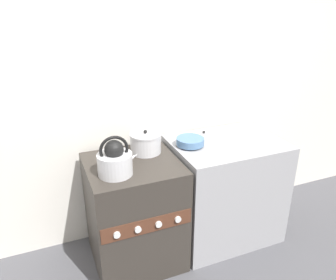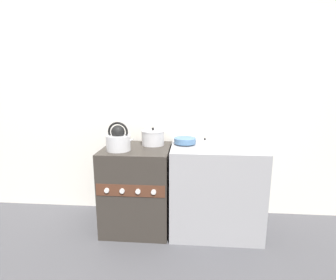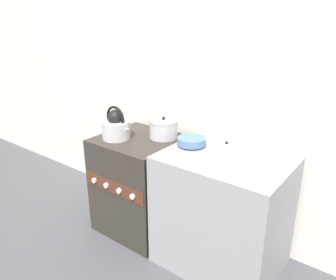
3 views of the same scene
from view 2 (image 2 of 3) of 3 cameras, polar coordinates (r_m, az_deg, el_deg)
ground_plane at (r=2.63m, az=-7.84°, el=-21.21°), size 12.00×12.00×0.00m
wall_back at (r=2.89m, az=-5.51°, el=8.41°), size 7.00×0.06×2.50m
stove at (r=2.70m, az=-6.67°, el=-10.24°), size 0.65×0.64×0.83m
counter at (r=2.67m, az=10.17°, el=-10.28°), size 0.86×0.64×0.86m
kettle at (r=2.47m, az=-10.71°, el=0.01°), size 0.28×0.23×0.27m
cooking_pot at (r=2.65m, az=-3.28°, el=0.55°), size 0.23×0.23×0.18m
enamel_bowl at (r=2.55m, az=3.70°, el=-0.17°), size 0.21×0.21×0.06m
loose_pot_lid at (r=2.72m, az=8.03°, el=-0.13°), size 0.18×0.18×0.03m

